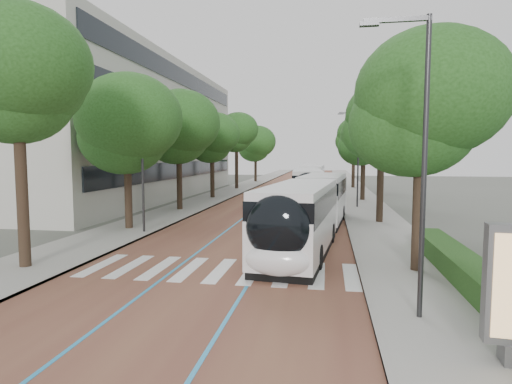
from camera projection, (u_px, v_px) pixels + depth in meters
ground at (208, 278)px, 15.73m from camera, size 160.00×160.00×0.00m
road at (294, 190)px, 55.03m from camera, size 11.00×140.00×0.02m
sidewalk_left at (237, 189)px, 56.26m from camera, size 4.00×140.00×0.12m
sidewalk_right at (353, 190)px, 53.79m from camera, size 4.00×140.00×0.12m
kerb_left at (251, 189)px, 55.94m from camera, size 0.20×140.00×0.14m
kerb_right at (338, 190)px, 54.10m from camera, size 0.20×140.00×0.14m
zebra_crossing at (220, 270)px, 16.67m from camera, size 10.55×3.60×0.01m
lane_line_left at (281, 190)px, 55.29m from camera, size 0.12×126.00×0.01m
lane_line_right at (306, 190)px, 54.76m from camera, size 0.12×126.00×0.01m
office_building at (104, 132)px, 45.83m from camera, size 18.11×40.00×14.00m
hedge at (473, 276)px, 14.18m from camera, size 1.20×14.00×0.80m
streetlight_near at (418, 143)px, 11.27m from camera, size 1.82×0.20×8.00m
streetlight_far at (356, 151)px, 35.83m from camera, size 1.82×0.20×8.00m
lamp_post_left at (142, 162)px, 24.23m from camera, size 0.14×0.14×8.00m
trees_left at (205, 135)px, 41.40m from camera, size 6.18×60.75×9.60m
trees_right at (372, 133)px, 33.97m from camera, size 5.57×47.33×8.97m
lead_bus at (311, 209)px, 22.90m from camera, size 4.33×18.55×3.20m
bus_queued_0 at (307, 187)px, 38.95m from camera, size 3.29×12.53×3.20m
bus_queued_1 at (313, 178)px, 52.37m from camera, size 2.75×12.44×3.20m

